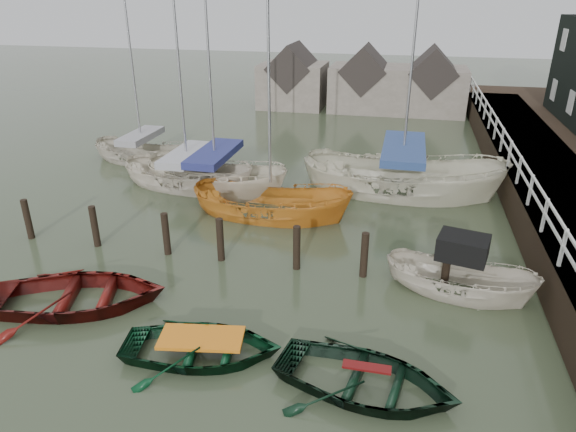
% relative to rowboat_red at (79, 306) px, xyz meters
% --- Properties ---
extents(ground, '(120.00, 120.00, 0.00)m').
position_rel_rowboat_red_xyz_m(ground, '(4.03, 0.26, 0.00)').
color(ground, '#343D27').
rests_on(ground, ground).
extents(pier, '(3.04, 32.00, 2.70)m').
position_rel_rowboat_red_xyz_m(pier, '(13.51, 10.26, 0.71)').
color(pier, black).
rests_on(pier, ground).
extents(mooring_pilings, '(13.72, 0.22, 1.80)m').
position_rel_rowboat_red_xyz_m(mooring_pilings, '(2.92, 3.26, 0.50)').
color(mooring_pilings, black).
rests_on(mooring_pilings, ground).
extents(far_sheds, '(14.00, 4.08, 4.39)m').
position_rel_rowboat_red_xyz_m(far_sheds, '(4.87, 26.26, 1.86)').
color(far_sheds, '#665B51').
rests_on(far_sheds, ground).
extents(rowboat_red, '(5.37, 4.53, 0.95)m').
position_rel_rowboat_red_xyz_m(rowboat_red, '(0.00, 0.00, 0.00)').
color(rowboat_red, '#4F0E0B').
rests_on(rowboat_red, ground).
extents(rowboat_green, '(4.03, 3.17, 0.76)m').
position_rel_rowboat_red_xyz_m(rowboat_green, '(3.98, -1.18, 0.00)').
color(rowboat_green, black).
rests_on(rowboat_green, ground).
extents(rowboat_dkgreen, '(4.29, 3.40, 0.80)m').
position_rel_rowboat_red_xyz_m(rowboat_dkgreen, '(7.72, -1.45, 0.00)').
color(rowboat_dkgreen, black).
rests_on(rowboat_dkgreen, ground).
extents(motorboat, '(4.34, 2.44, 2.45)m').
position_rel_rowboat_red_xyz_m(motorboat, '(9.87, 2.92, 0.10)').
color(motorboat, beige).
rests_on(motorboat, ground).
extents(sailboat_a, '(6.40, 3.26, 10.21)m').
position_rel_rowboat_red_xyz_m(sailboat_a, '(-0.74, 9.10, 0.06)').
color(sailboat_a, beige).
rests_on(sailboat_a, ground).
extents(sailboat_b, '(7.10, 4.01, 11.16)m').
position_rel_rowboat_red_xyz_m(sailboat_b, '(0.51, 9.11, 0.06)').
color(sailboat_b, beige).
rests_on(sailboat_b, ground).
extents(sailboat_c, '(6.24, 2.64, 10.65)m').
position_rel_rowboat_red_xyz_m(sailboat_c, '(3.45, 6.98, 0.01)').
color(sailboat_c, orange).
rests_on(sailboat_c, ground).
extents(sailboat_d, '(8.45, 3.64, 13.27)m').
position_rel_rowboat_red_xyz_m(sailboat_d, '(8.09, 10.44, 0.06)').
color(sailboat_d, beige).
rests_on(sailboat_d, ground).
extents(sailboat_e, '(5.79, 3.17, 9.84)m').
position_rel_rowboat_red_xyz_m(sailboat_e, '(-4.30, 11.87, 0.07)').
color(sailboat_e, beige).
rests_on(sailboat_e, ground).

